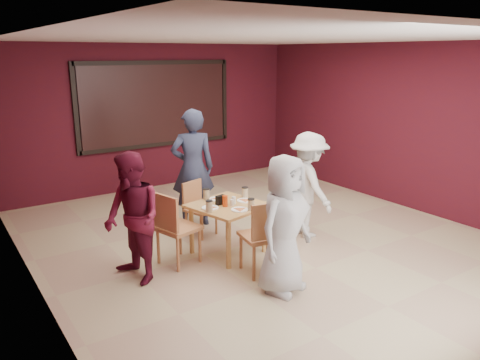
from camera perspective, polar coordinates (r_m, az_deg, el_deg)
floor at (r=6.84m, az=2.73°, el=-7.27°), size 7.00×7.00×0.00m
window_blinds at (r=9.36m, az=-10.09°, el=9.07°), size 3.00×0.02×1.50m
dining_table at (r=6.20m, az=-1.49°, el=-3.66°), size 1.04×1.04×0.84m
chair_front at (r=5.62m, az=2.99°, el=-6.47°), size 0.53×0.53×0.95m
chair_back at (r=6.92m, az=-5.20°, el=-3.05°), size 0.49×0.49×0.80m
chair_left at (r=5.92m, az=-8.12°, el=-5.42°), size 0.57×0.57×0.96m
chair_right at (r=6.73m, az=4.41°, el=-2.97°), size 0.49×0.49×0.92m
diner_front at (r=5.19m, az=5.42°, el=-5.45°), size 0.89×0.71×1.58m
diner_back at (r=7.21m, az=-5.78°, el=1.47°), size 0.77×0.64×1.82m
diner_left at (r=5.54m, az=-12.95°, el=-4.60°), size 0.68×0.83×1.55m
diner_right at (r=6.84m, az=8.32°, el=-0.60°), size 0.71×1.07×1.54m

